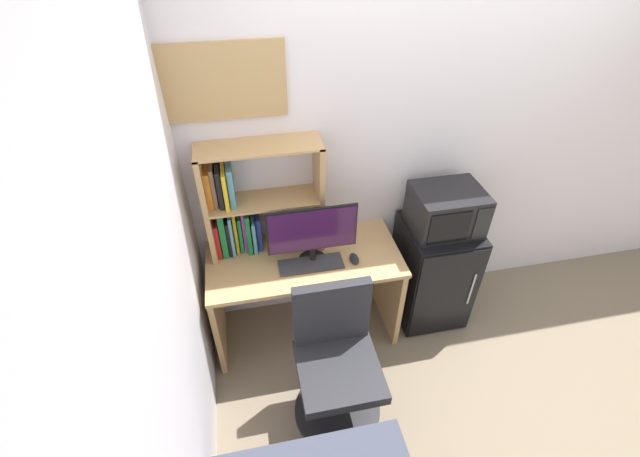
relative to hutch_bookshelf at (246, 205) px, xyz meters
name	(u,v)px	position (x,y,z in m)	size (l,w,h in m)	color
wall_back	(487,139)	(1.65, 0.13, 0.22)	(6.40, 0.04, 2.60)	silver
wall_left	(149,435)	(-0.37, -1.49, 0.22)	(0.04, 4.40, 2.60)	silver
desk	(305,281)	(0.33, -0.18, -0.56)	(1.26, 0.59, 0.74)	tan
hutch_bookshelf	(246,205)	(0.00, 0.00, 0.00)	(0.73, 0.24, 0.75)	tan
monitor	(312,233)	(0.38, -0.22, -0.10)	(0.56, 0.19, 0.41)	black
keyboard	(311,264)	(0.36, -0.26, -0.33)	(0.41, 0.14, 0.02)	#333338
computer_mouse	(354,259)	(0.64, -0.27, -0.32)	(0.06, 0.11, 0.03)	black
mini_fridge	(433,271)	(1.28, -0.16, -0.67)	(0.49, 0.52, 0.82)	black
microwave	(446,210)	(1.28, -0.16, -0.11)	(0.45, 0.37, 0.30)	black
desk_chair	(336,366)	(0.41, -0.80, -0.68)	(0.54, 0.54, 0.94)	black
wall_corkboard	(225,82)	(-0.03, 0.10, 0.74)	(0.66, 0.02, 0.41)	tan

